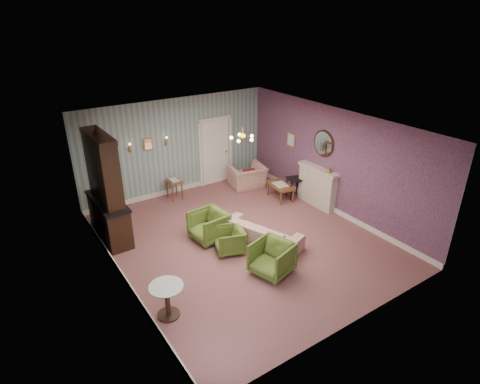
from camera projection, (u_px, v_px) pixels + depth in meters
floor at (242, 240)px, 9.91m from camera, size 7.00×7.00×0.00m
ceiling at (243, 126)px, 8.68m from camera, size 7.00×7.00×0.00m
wall_back at (177, 147)px, 11.93m from camera, size 6.00×0.00×6.00m
wall_front at (360, 258)px, 6.66m from camera, size 6.00×0.00×6.00m
wall_left at (116, 222)px, 7.78m from camera, size 0.00×7.00×7.00m
wall_right at (334, 161)px, 10.81m from camera, size 0.00×7.00×7.00m
wall_right_floral at (333, 161)px, 10.80m from camera, size 0.00×7.00×7.00m
door at (215, 151)px, 12.71m from camera, size 1.12×0.12×2.16m
olive_chair_a at (272, 257)px, 8.52m from camera, size 0.93×0.97×0.81m
olive_chair_b at (230, 239)px, 9.31m from camera, size 0.78×0.81×0.66m
olive_chair_c at (209, 225)px, 9.76m from camera, size 0.81×0.86×0.82m
sofa_chintz at (261, 229)px, 9.59m from camera, size 1.25×2.10×0.79m
wingback_chair at (247, 173)px, 12.63m from camera, size 1.19×0.89×0.94m
dresser at (104, 185)px, 9.41m from camera, size 0.63×1.72×2.85m
fireplace at (317, 187)px, 11.41m from camera, size 0.30×1.40×1.16m
mantel_vase at (329, 170)px, 10.82m from camera, size 0.15×0.15×0.15m
oval_mirror at (323, 144)px, 10.92m from camera, size 0.04×0.76×0.84m
framed_print at (291, 140)px, 12.05m from camera, size 0.04×0.34×0.42m
coffee_table at (280, 192)px, 11.92m from camera, size 0.63×0.98×0.47m
side_table_black at (294, 188)px, 11.96m from camera, size 0.52×0.52×0.63m
pedestal_table at (167, 301)px, 7.34m from camera, size 0.73×0.73×0.69m
nesting_table at (175, 189)px, 11.89m from camera, size 0.40×0.50×0.64m
gilt_mirror_back at (148, 144)px, 11.34m from camera, size 0.28×0.06×0.36m
sconce_left at (130, 148)px, 11.05m from camera, size 0.16×0.12×0.30m
sconce_right at (166, 141)px, 11.60m from camera, size 0.16×0.12×0.30m
chandelier at (243, 138)px, 8.80m from camera, size 0.56×0.56×0.36m
burgundy_cushion at (249, 174)px, 12.48m from camera, size 0.41×0.28×0.39m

